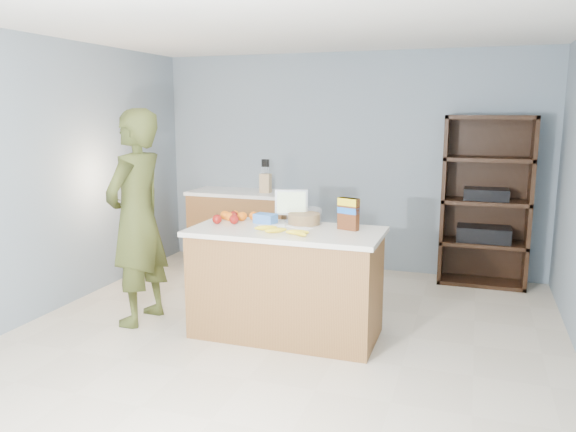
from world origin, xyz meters
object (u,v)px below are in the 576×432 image
(tv, at_px, (291,204))
(cereal_box, at_px, (348,211))
(person, at_px, (137,218))
(counter_peninsula, at_px, (286,286))
(shelving_unit, at_px, (485,204))

(tv, relative_size, cereal_box, 1.09)
(tv, distance_m, cereal_box, 0.57)
(person, bearing_deg, counter_peninsula, 98.46)
(counter_peninsula, bearing_deg, tv, 100.45)
(cereal_box, bearing_deg, counter_peninsula, -164.04)
(cereal_box, bearing_deg, tv, 162.59)
(shelving_unit, relative_size, tv, 6.38)
(counter_peninsula, height_order, tv, tv)
(shelving_unit, distance_m, tv, 2.38)
(shelving_unit, xyz_separation_m, person, (-2.87, -2.17, 0.07))
(shelving_unit, height_order, person, person)
(counter_peninsula, distance_m, cereal_box, 0.81)
(shelving_unit, height_order, tv, shelving_unit)
(counter_peninsula, relative_size, shelving_unit, 0.87)
(person, relative_size, cereal_box, 7.22)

